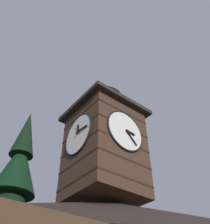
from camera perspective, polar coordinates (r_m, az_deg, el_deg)
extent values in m
cube|color=#422B1E|center=(14.91, -0.14, -9.44)|extent=(3.58, 3.58, 5.44)
cube|color=black|center=(13.98, -0.16, -16.77)|extent=(3.62, 3.62, 0.10)
cube|color=black|center=(14.41, -0.15, -13.03)|extent=(3.62, 3.62, 0.10)
cube|color=black|center=(14.89, -0.14, -9.53)|extent=(3.62, 3.62, 0.10)
cube|color=black|center=(15.43, -0.14, -6.25)|extent=(3.62, 3.62, 0.10)
cube|color=black|center=(16.02, -0.13, -3.21)|extent=(3.62, 3.62, 0.10)
cylinder|color=white|center=(14.10, 4.44, -4.18)|extent=(2.41, 0.10, 2.41)
torus|color=black|center=(14.09, 4.50, -4.14)|extent=(2.51, 0.10, 2.51)
cube|color=black|center=(14.20, 5.62, -4.52)|extent=(0.61, 0.04, 0.18)
cube|color=black|center=(14.05, 5.85, -5.65)|extent=(0.76, 0.04, 0.75)
sphere|color=black|center=(14.04, 4.73, -3.97)|extent=(0.10, 0.10, 0.10)
cylinder|color=white|center=(14.39, -5.87, -4.88)|extent=(0.10, 2.41, 2.41)
torus|color=black|center=(14.38, -5.95, -4.84)|extent=(0.10, 2.51, 2.51)
cube|color=black|center=(14.47, -5.98, -3.66)|extent=(0.04, 0.25, 0.61)
cube|color=black|center=(14.03, -5.08, -3.64)|extent=(0.04, 0.99, 0.20)
sphere|color=black|center=(14.34, -6.24, -4.72)|extent=(0.10, 0.10, 0.10)
cube|color=#2D231E|center=(16.52, -0.13, -0.89)|extent=(4.28, 4.28, 0.25)
cylinder|color=beige|center=(17.05, -0.12, 1.26)|extent=(2.10, 2.10, 1.40)
cylinder|color=#2D2319|center=(16.71, -0.13, -0.09)|extent=(2.16, 2.16, 0.10)
cylinder|color=#2D2319|center=(16.94, -0.12, 0.82)|extent=(2.16, 2.16, 0.10)
cylinder|color=#2D2319|center=(17.17, -0.12, 1.70)|extent=(2.16, 2.16, 0.10)
cylinder|color=#2D2319|center=(17.40, -0.12, 2.57)|extent=(2.16, 2.16, 0.10)
cone|color=#424C5B|center=(17.92, -0.12, 4.38)|extent=(2.40, 2.40, 1.18)
sphere|color=#424C5B|center=(18.41, -0.11, 5.92)|extent=(0.16, 0.16, 0.16)
cone|color=black|center=(19.67, -20.32, -18.56)|extent=(4.54, 4.54, 4.90)
cone|color=black|center=(20.77, -18.54, -11.29)|extent=(3.19, 3.19, 4.38)
cone|color=black|center=(22.27, -16.96, -4.49)|extent=(1.85, 1.85, 4.20)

